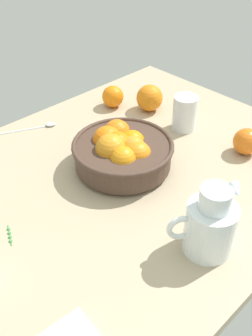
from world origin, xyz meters
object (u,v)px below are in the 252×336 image
(spoon, at_px, (37,127))
(fruit_bowl, at_px, (122,151))
(second_glass, at_px, (184,115))
(loose_orange_1, at_px, (113,97))
(loose_orange_2, at_px, (150,98))
(juice_pitcher, at_px, (209,228))
(loose_orange_0, at_px, (246,141))

(spoon, bearing_deg, fruit_bowl, -80.16)
(second_glass, bearing_deg, loose_orange_1, 103.60)
(fruit_bowl, bearing_deg, loose_orange_2, 30.26)
(juice_pitcher, height_order, spoon, juice_pitcher)
(juice_pitcher, xyz_separation_m, loose_orange_1, (0.27, 0.59, -0.02))
(fruit_bowl, bearing_deg, loose_orange_0, -33.18)
(loose_orange_1, bearing_deg, loose_orange_2, -55.25)
(fruit_bowl, bearing_deg, second_glass, 2.05)
(second_glass, bearing_deg, juice_pitcher, -134.84)
(loose_orange_0, relative_size, spoon, 0.45)
(second_glass, height_order, spoon, second_glass)
(fruit_bowl, height_order, second_glass, fruit_bowl)
(fruit_bowl, relative_size, loose_orange_0, 3.59)
(loose_orange_2, bearing_deg, fruit_bowl, -149.74)
(juice_pitcher, distance_m, loose_orange_2, 0.60)
(fruit_bowl, height_order, loose_orange_1, fruit_bowl)
(juice_pitcher, xyz_separation_m, loose_orange_0, (0.36, 0.13, -0.02))
(loose_orange_0, distance_m, loose_orange_1, 0.46)
(second_glass, bearing_deg, loose_orange_2, 86.70)
(juice_pitcher, distance_m, loose_orange_0, 0.38)
(juice_pitcher, relative_size, loose_orange_2, 1.96)
(fruit_bowl, xyz_separation_m, loose_orange_2, (0.28, 0.16, -0.01))
(fruit_bowl, height_order, loose_orange_0, fruit_bowl)
(loose_orange_2, bearing_deg, second_glass, -93.30)
(loose_orange_1, distance_m, loose_orange_2, 0.12)
(fruit_bowl, distance_m, juice_pitcher, 0.33)
(juice_pitcher, xyz_separation_m, second_glass, (0.33, 0.34, -0.01))
(loose_orange_0, distance_m, loose_orange_2, 0.35)
(loose_orange_0, bearing_deg, loose_orange_2, 92.52)
(loose_orange_1, bearing_deg, juice_pitcher, -114.82)
(fruit_bowl, relative_size, juice_pitcher, 1.57)
(juice_pitcher, bearing_deg, loose_orange_1, 65.18)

